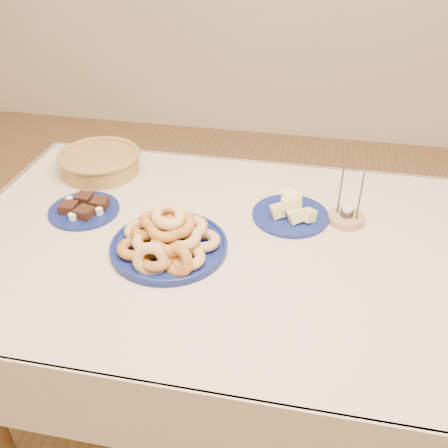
{
  "coord_description": "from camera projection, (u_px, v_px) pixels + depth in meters",
  "views": [
    {
      "loc": [
        0.23,
        -1.21,
        1.67
      ],
      "look_at": [
        0.0,
        -0.05,
        0.85
      ],
      "focal_mm": 40.0,
      "sensor_mm": 36.0,
      "label": 1
    }
  ],
  "objects": [
    {
      "name": "ground",
      "position": [
        226.0,
        395.0,
        1.96
      ],
      "size": [
        5.0,
        5.0,
        0.0
      ],
      "primitive_type": "plane",
      "color": "brown",
      "rests_on": "ground"
    },
    {
      "name": "dining_table",
      "position": [
        227.0,
        268.0,
        1.6
      ],
      "size": [
        1.71,
        1.11,
        0.75
      ],
      "color": "brown",
      "rests_on": "ground"
    },
    {
      "name": "donut_platter",
      "position": [
        168.0,
        239.0,
        1.47
      ],
      "size": [
        0.36,
        0.36,
        0.16
      ],
      "rotation": [
        0.0,
        0.0,
        0.01
      ],
      "color": "navy",
      "rests_on": "dining_table"
    },
    {
      "name": "melon_plate",
      "position": [
        291.0,
        211.0,
        1.63
      ],
      "size": [
        0.26,
        0.26,
        0.09
      ],
      "rotation": [
        0.0,
        0.0,
        -0.04
      ],
      "color": "navy",
      "rests_on": "dining_table"
    },
    {
      "name": "brownie_plate",
      "position": [
        84.0,
        209.0,
        1.67
      ],
      "size": [
        0.26,
        0.26,
        0.04
      ],
      "rotation": [
        0.0,
        0.0,
        -0.13
      ],
      "color": "navy",
      "rests_on": "dining_table"
    },
    {
      "name": "wicker_basket",
      "position": [
        100.0,
        161.0,
        1.88
      ],
      "size": [
        0.37,
        0.37,
        0.08
      ],
      "rotation": [
        0.0,
        0.0,
        0.2
      ],
      "color": "olive",
      "rests_on": "dining_table"
    },
    {
      "name": "candle_holder",
      "position": [
        346.0,
        217.0,
        1.61
      ],
      "size": [
        0.15,
        0.15,
        0.19
      ],
      "rotation": [
        0.0,
        0.0,
        -0.41
      ],
      "color": "tan",
      "rests_on": "dining_table"
    }
  ]
}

